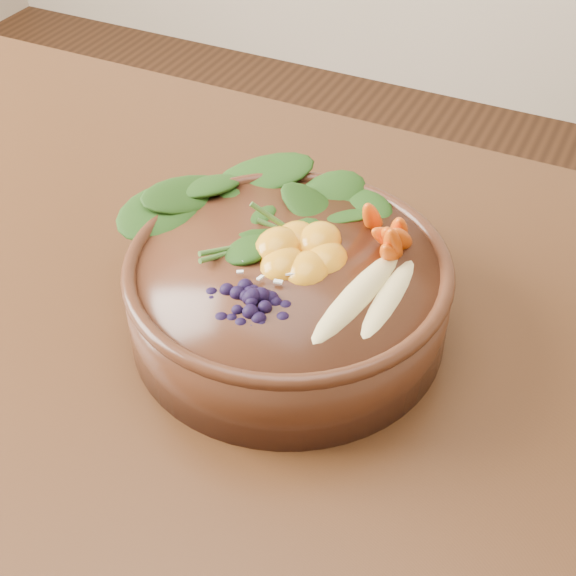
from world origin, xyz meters
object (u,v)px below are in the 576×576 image
at_px(banana_halves, 374,284).
at_px(mandarin_cluster, 301,239).
at_px(dining_table, 161,406).
at_px(blueberry_pile, 249,284).
at_px(kale_heap, 284,194).
at_px(carrot_cluster, 387,203).
at_px(stoneware_bowl, 288,297).

distance_m(banana_halves, mandarin_cluster, 0.08).
relative_size(dining_table, blueberry_pile, 12.33).
xyz_separation_m(kale_heap, mandarin_cluster, (0.04, -0.05, -0.01)).
bearing_deg(blueberry_pile, dining_table, -175.15).
bearing_deg(mandarin_cluster, kale_heap, 129.84).
distance_m(kale_heap, carrot_cluster, 0.10).
distance_m(mandarin_cluster, blueberry_pile, 0.08).
bearing_deg(kale_heap, mandarin_cluster, -50.16).
height_order(stoneware_bowl, banana_halves, banana_halves).
bearing_deg(blueberry_pile, mandarin_cluster, 82.36).
bearing_deg(dining_table, blueberry_pile, 4.85).
bearing_deg(stoneware_bowl, mandarin_cluster, 75.28).
height_order(dining_table, mandarin_cluster, mandarin_cluster).
bearing_deg(dining_table, carrot_cluster, 38.86).
xyz_separation_m(stoneware_bowl, carrot_cluster, (0.06, 0.07, 0.08)).
relative_size(dining_table, carrot_cluster, 20.65).
bearing_deg(stoneware_bowl, carrot_cluster, 47.93).
xyz_separation_m(dining_table, mandarin_cluster, (0.11, 0.08, 0.18)).
height_order(dining_table, banana_halves, banana_halves).
xyz_separation_m(kale_heap, carrot_cluster, (0.10, 0.00, 0.02)).
distance_m(dining_table, banana_halves, 0.27).
distance_m(dining_table, blueberry_pile, 0.21).
bearing_deg(blueberry_pile, stoneware_bowl, 84.49).
bearing_deg(kale_heap, dining_table, -118.45).
xyz_separation_m(dining_table, blueberry_pile, (0.10, 0.01, 0.19)).
height_order(banana_halves, blueberry_pile, blueberry_pile).
height_order(stoneware_bowl, blueberry_pile, blueberry_pile).
height_order(kale_heap, blueberry_pile, kale_heap).
distance_m(stoneware_bowl, banana_halves, 0.10).
bearing_deg(kale_heap, stoneware_bowl, -61.51).
bearing_deg(dining_table, mandarin_cluster, 37.23).
xyz_separation_m(stoneware_bowl, kale_heap, (-0.03, 0.06, 0.06)).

